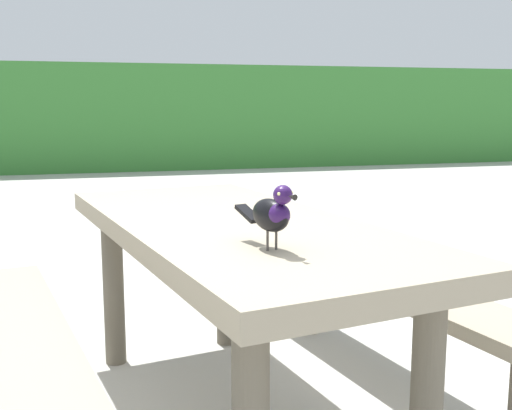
{
  "coord_description": "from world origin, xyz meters",
  "views": [
    {
      "loc": [
        -0.24,
        -1.95,
        1.13
      ],
      "look_at": [
        0.24,
        -0.2,
        0.84
      ],
      "focal_mm": 44.03,
      "sensor_mm": 36.0,
      "label": 1
    }
  ],
  "objects": [
    {
      "name": "picnic_table_foreground",
      "position": [
        0.25,
        0.11,
        0.56
      ],
      "size": [
        1.96,
        1.99,
        0.74
      ],
      "color": "gray",
      "rests_on": "ground"
    },
    {
      "name": "bird_grackle",
      "position": [
        0.24,
        -0.36,
        0.84
      ],
      "size": [
        0.12,
        0.28,
        0.18
      ],
      "color": "black",
      "rests_on": "picnic_table_foreground"
    },
    {
      "name": "hedge_wall",
      "position": [
        0.0,
        9.51,
        0.9
      ],
      "size": [
        28.0,
        1.57,
        1.8
      ],
      "primitive_type": "cube",
      "color": "#387A33",
      "rests_on": "ground"
    }
  ]
}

